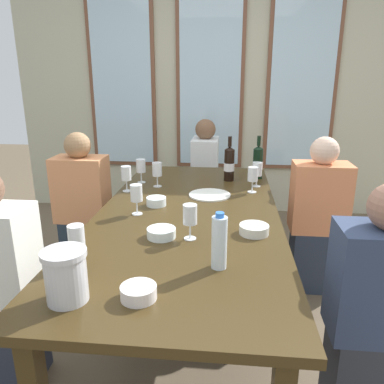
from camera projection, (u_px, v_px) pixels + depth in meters
name	position (u px, v px, depth m)	size (l,w,h in m)	color
ground_plane	(188.00, 323.00, 2.40)	(12.00, 12.00, 0.00)	brown
back_wall_with_windows	(210.00, 80.00, 4.03)	(4.24, 0.10, 2.90)	#BCB99C
dining_table	(188.00, 224.00, 2.20)	(1.04, 2.26, 0.74)	#3D2D14
white_plate_0	(210.00, 195.00, 2.49)	(0.27, 0.27, 0.01)	white
metal_pitcher	(66.00, 275.00, 1.31)	(0.16, 0.16, 0.19)	silver
wine_bottle_0	(258.00, 162.00, 2.87)	(0.08, 0.08, 0.33)	black
wine_bottle_1	(229.00, 164.00, 2.81)	(0.08, 0.08, 0.33)	black
tasting_bowl_0	(139.00, 292.00, 1.34)	(0.13, 0.13, 0.05)	white
tasting_bowl_1	(254.00, 229.00, 1.88)	(0.15, 0.15, 0.05)	white
tasting_bowl_2	(161.00, 233.00, 1.84)	(0.14, 0.14, 0.05)	white
tasting_bowl_3	(156.00, 201.00, 2.29)	(0.12, 0.12, 0.05)	white
water_bottle	(219.00, 242.00, 1.53)	(0.06, 0.06, 0.24)	white
wine_glass_0	(257.00, 170.00, 2.66)	(0.07, 0.07, 0.17)	white
wine_glass_1	(253.00, 175.00, 2.52)	(0.07, 0.07, 0.17)	white
wine_glass_2	(136.00, 194.00, 2.12)	(0.07, 0.07, 0.17)	white
wine_glass_3	(76.00, 237.00, 1.55)	(0.07, 0.07, 0.17)	white
wine_glass_4	(126.00, 175.00, 2.55)	(0.07, 0.07, 0.17)	white
wine_glass_5	(190.00, 216.00, 1.80)	(0.07, 0.07, 0.17)	white
wine_glass_6	(157.00, 170.00, 2.65)	(0.07, 0.07, 0.17)	white
wine_glass_7	(141.00, 166.00, 2.75)	(0.07, 0.07, 0.17)	white
seated_person_1	(375.00, 317.00, 1.59)	(0.38, 0.24, 1.11)	#2E313A
seated_person_2	(83.00, 210.00, 2.85)	(0.38, 0.24, 1.11)	#24303C
seated_person_3	(317.00, 220.00, 2.66)	(0.38, 0.24, 1.11)	#2A3242
seated_person_4	(205.00, 180.00, 3.65)	(0.24, 0.38, 1.11)	#273630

